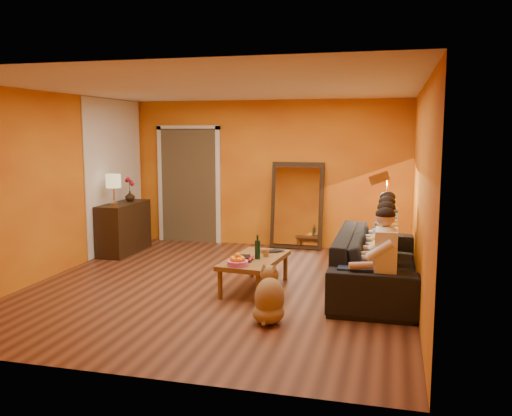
% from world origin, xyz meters
% --- Properties ---
extents(room_shell, '(5.00, 5.50, 2.60)m').
position_xyz_m(room_shell, '(0.00, 0.37, 1.30)').
color(room_shell, brown).
rests_on(room_shell, ground).
extents(white_accent, '(0.02, 1.90, 2.58)m').
position_xyz_m(white_accent, '(-2.48, 1.75, 1.30)').
color(white_accent, white).
rests_on(white_accent, wall_left).
extents(doorway_recess, '(1.06, 0.30, 2.10)m').
position_xyz_m(doorway_recess, '(-1.50, 2.83, 1.05)').
color(doorway_recess, '#3F2D19').
rests_on(doorway_recess, floor).
extents(door_jamb_left, '(0.08, 0.06, 2.20)m').
position_xyz_m(door_jamb_left, '(-2.07, 2.71, 1.05)').
color(door_jamb_left, white).
rests_on(door_jamb_left, wall_back).
extents(door_jamb_right, '(0.08, 0.06, 2.20)m').
position_xyz_m(door_jamb_right, '(-0.93, 2.71, 1.05)').
color(door_jamb_right, white).
rests_on(door_jamb_right, wall_back).
extents(door_header, '(1.22, 0.06, 0.08)m').
position_xyz_m(door_header, '(-1.50, 2.71, 2.12)').
color(door_header, white).
rests_on(door_header, wall_back).
extents(mirror_frame, '(0.92, 0.27, 1.51)m').
position_xyz_m(mirror_frame, '(0.55, 2.63, 0.76)').
color(mirror_frame, black).
rests_on(mirror_frame, floor).
extents(mirror_glass, '(0.78, 0.21, 1.35)m').
position_xyz_m(mirror_glass, '(0.55, 2.59, 0.76)').
color(mirror_glass, white).
rests_on(mirror_glass, mirror_frame).
extents(sideboard, '(0.44, 1.18, 0.85)m').
position_xyz_m(sideboard, '(-2.24, 1.55, 0.42)').
color(sideboard, black).
rests_on(sideboard, floor).
extents(table_lamp, '(0.24, 0.24, 0.51)m').
position_xyz_m(table_lamp, '(-2.24, 1.25, 1.10)').
color(table_lamp, beige).
rests_on(table_lamp, sideboard).
extents(sofa, '(2.59, 1.01, 0.76)m').
position_xyz_m(sofa, '(2.00, 0.35, 0.38)').
color(sofa, black).
rests_on(sofa, floor).
extents(coffee_table, '(0.74, 1.28, 0.42)m').
position_xyz_m(coffee_table, '(0.46, -0.01, 0.21)').
color(coffee_table, brown).
rests_on(coffee_table, floor).
extents(floor_lamp, '(0.31, 0.26, 1.44)m').
position_xyz_m(floor_lamp, '(2.10, 1.34, 0.72)').
color(floor_lamp, '#BC8037').
rests_on(floor_lamp, floor).
extents(dog, '(0.51, 0.62, 0.62)m').
position_xyz_m(dog, '(0.93, -1.16, 0.31)').
color(dog, '#9C7146').
rests_on(dog, floor).
extents(person_far_left, '(0.70, 0.44, 1.22)m').
position_xyz_m(person_far_left, '(2.13, -0.65, 0.61)').
color(person_far_left, white).
rests_on(person_far_left, sofa).
extents(person_mid_left, '(0.70, 0.44, 1.22)m').
position_xyz_m(person_mid_left, '(2.13, -0.10, 0.61)').
color(person_mid_left, '#F9D053').
rests_on(person_mid_left, sofa).
extents(person_mid_right, '(0.70, 0.44, 1.22)m').
position_xyz_m(person_mid_right, '(2.13, 0.45, 0.61)').
color(person_mid_right, '#869ED0').
rests_on(person_mid_right, sofa).
extents(person_far_right, '(0.70, 0.44, 1.22)m').
position_xyz_m(person_far_right, '(2.13, 1.00, 0.61)').
color(person_far_right, '#2F2F33').
rests_on(person_far_right, sofa).
extents(fruit_bowl, '(0.26, 0.26, 0.16)m').
position_xyz_m(fruit_bowl, '(0.36, -0.46, 0.50)').
color(fruit_bowl, '#EB53AB').
rests_on(fruit_bowl, coffee_table).
extents(wine_bottle, '(0.07, 0.07, 0.31)m').
position_xyz_m(wine_bottle, '(0.51, -0.06, 0.58)').
color(wine_bottle, black).
rests_on(wine_bottle, coffee_table).
extents(tumbler, '(0.12, 0.12, 0.09)m').
position_xyz_m(tumbler, '(0.58, 0.11, 0.47)').
color(tumbler, '#B27F3F').
rests_on(tumbler, coffee_table).
extents(laptop, '(0.39, 0.36, 0.03)m').
position_xyz_m(laptop, '(0.64, 0.34, 0.43)').
color(laptop, black).
rests_on(laptop, coffee_table).
extents(book_lower, '(0.21, 0.26, 0.02)m').
position_xyz_m(book_lower, '(0.28, -0.21, 0.43)').
color(book_lower, black).
rests_on(book_lower, coffee_table).
extents(book_mid, '(0.20, 0.26, 0.02)m').
position_xyz_m(book_mid, '(0.29, -0.20, 0.45)').
color(book_mid, '#AE1327').
rests_on(book_mid, book_lower).
extents(book_upper, '(0.19, 0.24, 0.02)m').
position_xyz_m(book_upper, '(0.28, -0.22, 0.47)').
color(book_upper, black).
rests_on(book_upper, book_mid).
extents(vase, '(0.17, 0.17, 0.18)m').
position_xyz_m(vase, '(-2.24, 1.80, 0.94)').
color(vase, black).
rests_on(vase, sideboard).
extents(flowers, '(0.17, 0.17, 0.42)m').
position_xyz_m(flowers, '(-2.24, 1.80, 1.18)').
color(flowers, '#AE1327').
rests_on(flowers, vase).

